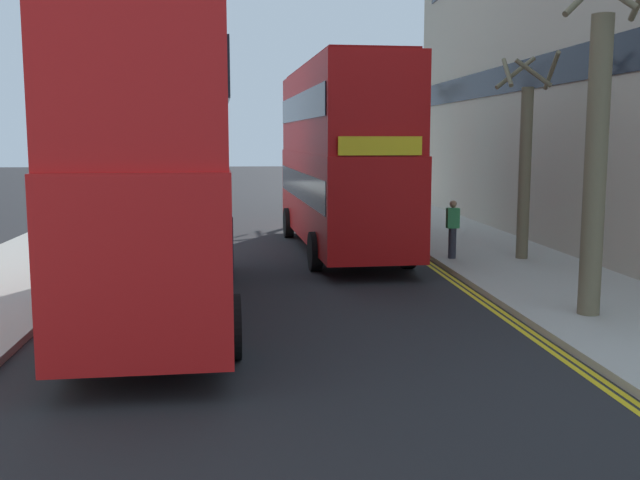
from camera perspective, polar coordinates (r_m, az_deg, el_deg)
The scene contains 10 objects.
sidewalk_right at distance 18.90m, azimuth 16.89°, elevation -2.89°, with size 4.00×80.00×0.14m, color #ADA89E.
kerb_line_outer at distance 16.35m, azimuth 12.72°, elevation -4.63°, with size 0.10×56.00×0.01m, color yellow.
kerb_line_inner at distance 16.30m, azimuth 12.18°, elevation -4.65°, with size 0.10×56.00×0.01m, color yellow.
double_decker_bus_away at distance 14.91m, azimuth -12.05°, elevation 5.94°, with size 3.11×10.89×5.64m.
double_decker_bus_oncoming at distance 22.80m, azimuth 1.57°, elevation 6.71°, with size 3.18×10.91×5.64m.
pedestrian_far at distance 20.99m, azimuth 10.13°, elevation 0.90°, with size 0.34×0.22×1.62m.
street_tree_near at distance 31.74m, azimuth 5.90°, elevation 7.32°, with size 1.44×1.58×6.59m.
street_tree_mid at distance 40.77m, azimuth 4.89°, elevation 7.79°, with size 2.02×2.04×6.70m.
street_tree_far at distance 14.81m, azimuth 20.44°, elevation 5.94°, with size 1.62×1.60×6.65m.
street_tree_distant at distance 21.30m, azimuth 15.43°, elevation 5.89°, with size 1.54×1.54×5.61m.
Camera 1 is at (-0.69, -1.15, 3.49)m, focal length 41.76 mm.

